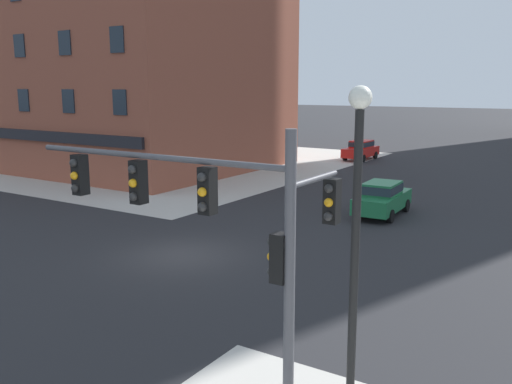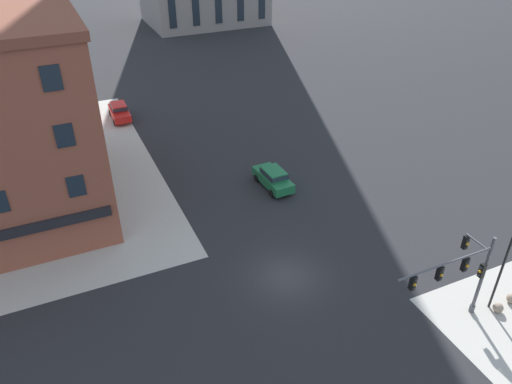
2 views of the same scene
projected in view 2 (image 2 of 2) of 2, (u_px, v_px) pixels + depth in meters
The scene contains 7 objects.
ground_plane at pixel (287, 277), 32.37m from camera, with size 320.00×320.00×0.00m, color #262628.
traffic_signal_main at pixel (463, 271), 27.45m from camera, with size 6.56×2.09×5.60m.
bollard_sphere_curb_a at pixel (498, 308), 29.59m from camera, with size 0.62×0.62×0.62m, color gray.
bollard_sphere_curb_b at pixel (512, 298), 30.25m from camera, with size 0.62×0.62×0.62m, color gray.
street_lamp_corner_near at pixel (506, 258), 28.01m from camera, with size 0.36×0.36×6.31m.
car_main_northbound_far at pixel (119, 111), 53.15m from camera, with size 1.95×4.43×1.68m.
car_main_southbound_far at pixel (273, 177), 41.31m from camera, with size 2.03×4.47×1.68m.
Camera 2 is at (-11.88, -21.31, 22.07)m, focal length 34.60 mm.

